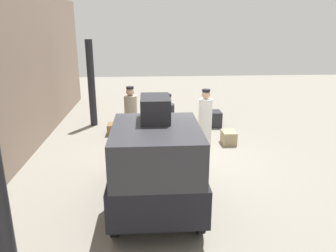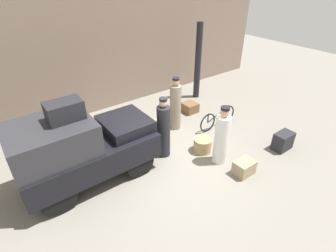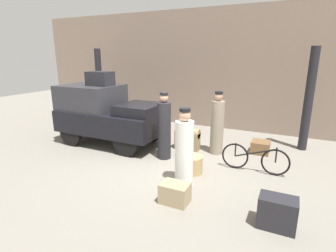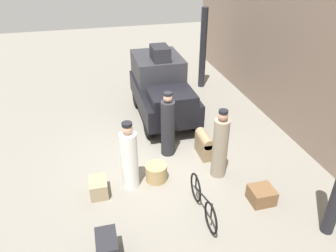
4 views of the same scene
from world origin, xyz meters
name	(u,v)px [view 4 (image 4 of 4)]	position (x,y,z in m)	size (l,w,h in m)	color
ground_plane	(159,153)	(0.00, 0.00, 0.00)	(30.00, 30.00, 0.00)	gray
station_building_facade	(304,63)	(0.00, 4.08, 2.25)	(16.00, 0.15, 4.50)	gray
canopy_pillar_left	(203,49)	(-4.18, 2.70, 1.52)	(0.25, 0.25, 3.05)	black
truck	(162,87)	(-2.19, 0.60, 1.01)	(3.36, 1.64, 1.87)	black
bicycle	(203,201)	(2.47, 0.39, 0.34)	(1.62, 0.04, 0.70)	black
wicker_basket	(156,172)	(1.10, -0.33, 0.21)	(0.53, 0.53, 0.42)	tan
porter_standing_middle	(168,127)	(0.07, 0.23, 0.85)	(0.37, 0.37, 1.84)	#232328
porter_lifting_near_truck	(220,146)	(1.28, 1.23, 0.84)	(0.37, 0.37, 1.82)	gray
porter_with_bicycle	(129,158)	(1.16, -0.97, 0.79)	(0.40, 0.40, 1.74)	white
trunk_large_brown	(98,187)	(1.29, -1.74, 0.20)	(0.55, 0.40, 0.40)	#9E8966
trunk_wicker_pale	(262,195)	(2.45, 1.81, 0.18)	(0.51, 0.53, 0.36)	brown
suitcase_small_leather	(107,248)	(3.13, -1.70, 0.27)	(0.61, 0.39, 0.55)	#232328
suitcase_black_upright	(204,144)	(0.39, 1.16, 0.36)	(0.75, 0.29, 0.67)	#937A56
trunk_on_truck_roof	(160,53)	(-2.35, 0.60, 2.08)	(0.78, 0.52, 0.44)	#232328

